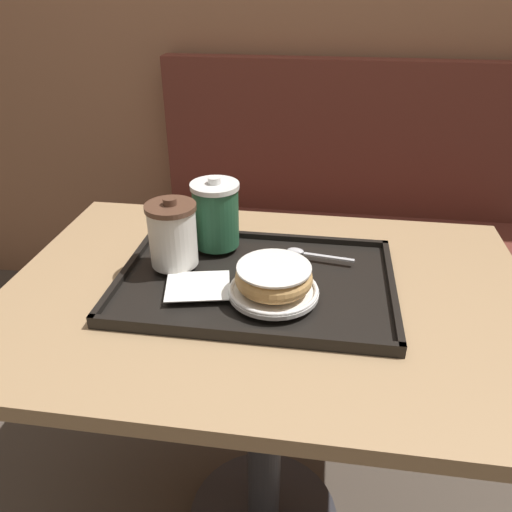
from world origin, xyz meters
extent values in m
cube|color=brown|center=(0.15, 0.84, 0.23)|extent=(1.30, 0.44, 0.45)
cube|color=brown|center=(0.15, 1.02, 0.73)|extent=(1.30, 0.08, 0.55)
cube|color=tan|center=(0.00, 0.00, 0.71)|extent=(1.00, 0.70, 0.03)
cylinder|color=#333338|center=(0.00, 0.00, 0.35)|extent=(0.08, 0.08, 0.70)
cube|color=black|center=(-0.02, 0.01, 0.73)|extent=(0.52, 0.35, 0.01)
cube|color=black|center=(-0.02, -0.16, 0.74)|extent=(0.52, 0.01, 0.01)
cube|color=black|center=(-0.02, 0.18, 0.74)|extent=(0.52, 0.01, 0.01)
cube|color=black|center=(-0.28, 0.01, 0.74)|extent=(0.01, 0.35, 0.01)
cube|color=black|center=(0.23, 0.01, 0.74)|extent=(0.01, 0.35, 0.01)
cube|color=white|center=(-0.12, -0.05, 0.75)|extent=(0.13, 0.12, 0.00)
cylinder|color=white|center=(-0.19, 0.03, 0.81)|extent=(0.09, 0.09, 0.12)
cylinder|color=brown|center=(-0.19, 0.03, 0.87)|extent=(0.10, 0.10, 0.01)
cylinder|color=brown|center=(-0.19, 0.03, 0.88)|extent=(0.03, 0.03, 0.01)
cylinder|color=#235638|center=(-0.12, 0.12, 0.81)|extent=(0.09, 0.09, 0.13)
cylinder|color=white|center=(-0.12, 0.12, 0.88)|extent=(0.10, 0.10, 0.01)
cylinder|color=white|center=(-0.12, 0.12, 0.89)|extent=(0.03, 0.03, 0.01)
cylinder|color=white|center=(0.02, -0.05, 0.75)|extent=(0.16, 0.16, 0.01)
torus|color=white|center=(0.02, -0.05, 0.76)|extent=(0.16, 0.16, 0.01)
torus|color=tan|center=(0.02, -0.05, 0.78)|extent=(0.14, 0.14, 0.04)
cylinder|color=white|center=(0.02, -0.05, 0.80)|extent=(0.13, 0.13, 0.00)
ellipsoid|color=silver|center=(0.05, 0.10, 0.75)|extent=(0.04, 0.03, 0.01)
cube|color=silver|center=(0.11, 0.09, 0.75)|extent=(0.10, 0.02, 0.00)
camera|label=1|loc=(0.10, -0.79, 1.25)|focal=35.00mm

